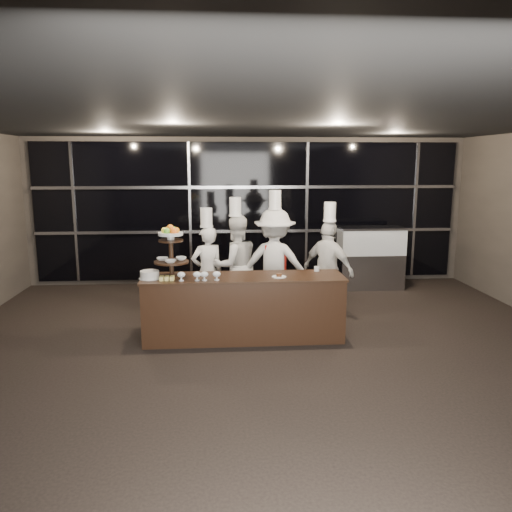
{
  "coord_description": "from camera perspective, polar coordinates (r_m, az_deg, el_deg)",
  "views": [
    {
      "loc": [
        -0.61,
        -5.29,
        2.5
      ],
      "look_at": [
        -0.08,
        1.85,
        1.15
      ],
      "focal_mm": 35.0,
      "sensor_mm": 36.0,
      "label": 1
    }
  ],
  "objects": [
    {
      "name": "buffet_counter",
      "position": [
        7.15,
        -1.43,
        -5.87
      ],
      "size": [
        2.84,
        0.74,
        0.92
      ],
      "color": "black",
      "rests_on": "ground"
    },
    {
      "name": "compotes",
      "position": [
        6.8,
        -6.44,
        -2.13
      ],
      "size": [
        0.59,
        0.11,
        0.12
      ],
      "color": "silver",
      "rests_on": "buffet_counter"
    },
    {
      "name": "layer_cake",
      "position": [
        7.03,
        -12.06,
        -2.11
      ],
      "size": [
        0.3,
        0.3,
        0.11
      ],
      "color": "white",
      "rests_on": "buffet_counter"
    },
    {
      "name": "pastry_squares",
      "position": [
        6.9,
        -10.14,
        -2.51
      ],
      "size": [
        0.2,
        0.13,
        0.05
      ],
      "color": "#F8E579",
      "rests_on": "buffet_counter"
    },
    {
      "name": "chef_cup",
      "position": [
        7.4,
        6.96,
        -1.46
      ],
      "size": [
        0.08,
        0.08,
        0.07
      ],
      "primitive_type": "cylinder",
      "color": "white",
      "rests_on": "buffet_counter"
    },
    {
      "name": "display_stand",
      "position": [
        6.98,
        -9.7,
        0.93
      ],
      "size": [
        0.48,
        0.48,
        0.74
      ],
      "color": "black",
      "rests_on": "buffet_counter"
    },
    {
      "name": "chef_d",
      "position": [
        8.08,
        8.26,
        -1.49
      ],
      "size": [
        0.92,
        0.95,
        1.89
      ],
      "color": "white",
      "rests_on": "ground"
    },
    {
      "name": "chef_a",
      "position": [
        8.13,
        -5.58,
        -1.59
      ],
      "size": [
        0.64,
        0.54,
        1.79
      ],
      "color": "white",
      "rests_on": "ground"
    },
    {
      "name": "room",
      "position": [
        5.42,
        2.29,
        0.02
      ],
      "size": [
        10.0,
        10.0,
        10.0
      ],
      "color": "black",
      "rests_on": "ground"
    },
    {
      "name": "small_plate",
      "position": [
        6.97,
        2.65,
        -2.31
      ],
      "size": [
        0.2,
        0.2,
        0.05
      ],
      "color": "white",
      "rests_on": "buffet_counter"
    },
    {
      "name": "chef_b",
      "position": [
        8.22,
        -2.33,
        -1.0
      ],
      "size": [
        0.95,
        0.84,
        1.95
      ],
      "color": "silver",
      "rests_on": "ground"
    },
    {
      "name": "window_wall",
      "position": [
        10.29,
        -0.83,
        5.12
      ],
      "size": [
        8.6,
        0.1,
        2.8
      ],
      "color": "black",
      "rests_on": "ground"
    },
    {
      "name": "display_case",
      "position": [
        10.21,
        12.96,
        0.18
      ],
      "size": [
        1.28,
        0.56,
        1.24
      ],
      "color": "#A5A5AA",
      "rests_on": "ground"
    },
    {
      "name": "chef_c",
      "position": [
        8.04,
        2.14,
        -0.86
      ],
      "size": [
        1.27,
        0.92,
        2.07
      ],
      "color": "silver",
      "rests_on": "ground"
    }
  ]
}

